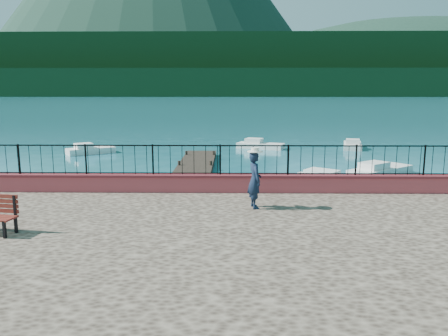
{
  "coord_description": "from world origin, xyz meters",
  "views": [
    {
      "loc": [
        0.06,
        -10.3,
        4.51
      ],
      "look_at": [
        -0.15,
        2.0,
        2.3
      ],
      "focal_mm": 35.0,
      "sensor_mm": 36.0,
      "label": 1
    }
  ],
  "objects_px": {
    "boat_0": "(76,186)",
    "boat_2": "(381,168)",
    "person": "(255,180)",
    "boat_5": "(353,143)",
    "boat_3": "(91,148)",
    "boat_4": "(261,143)",
    "boat_1": "(334,179)"
  },
  "relations": [
    {
      "from": "person",
      "to": "boat_1",
      "type": "height_order",
      "value": "person"
    },
    {
      "from": "boat_0",
      "to": "boat_5",
      "type": "distance_m",
      "value": 22.43
    },
    {
      "from": "person",
      "to": "boat_3",
      "type": "xyz_separation_m",
      "value": [
        -10.72,
        18.71,
        -1.6
      ]
    },
    {
      "from": "boat_0",
      "to": "boat_2",
      "type": "distance_m",
      "value": 15.45
    },
    {
      "from": "boat_0",
      "to": "boat_3",
      "type": "xyz_separation_m",
      "value": [
        -3.3,
        12.35,
        0.0
      ]
    },
    {
      "from": "boat_5",
      "to": "boat_4",
      "type": "bearing_deg",
      "value": 105.68
    },
    {
      "from": "boat_0",
      "to": "boat_5",
      "type": "relative_size",
      "value": 1.03
    },
    {
      "from": "boat_2",
      "to": "boat_3",
      "type": "distance_m",
      "value": 19.63
    },
    {
      "from": "boat_1",
      "to": "boat_2",
      "type": "relative_size",
      "value": 1.0
    },
    {
      "from": "boat_2",
      "to": "boat_3",
      "type": "xyz_separation_m",
      "value": [
        -18.04,
        7.74,
        0.0
      ]
    },
    {
      "from": "boat_0",
      "to": "boat_3",
      "type": "distance_m",
      "value": 12.79
    },
    {
      "from": "boat_2",
      "to": "boat_4",
      "type": "bearing_deg",
      "value": 80.04
    },
    {
      "from": "boat_2",
      "to": "person",
      "type": "bearing_deg",
      "value": -161.75
    },
    {
      "from": "boat_0",
      "to": "boat_1",
      "type": "distance_m",
      "value": 11.68
    },
    {
      "from": "boat_3",
      "to": "boat_4",
      "type": "height_order",
      "value": "same"
    },
    {
      "from": "boat_1",
      "to": "boat_5",
      "type": "distance_m",
      "value": 14.69
    },
    {
      "from": "boat_1",
      "to": "boat_2",
      "type": "bearing_deg",
      "value": 81.32
    },
    {
      "from": "boat_0",
      "to": "boat_1",
      "type": "relative_size",
      "value": 0.8
    },
    {
      "from": "boat_3",
      "to": "boat_5",
      "type": "height_order",
      "value": "same"
    },
    {
      "from": "boat_0",
      "to": "boat_5",
      "type": "height_order",
      "value": "same"
    },
    {
      "from": "boat_0",
      "to": "person",
      "type": "bearing_deg",
      "value": -35.21
    },
    {
      "from": "person",
      "to": "boat_4",
      "type": "distance_m",
      "value": 21.78
    },
    {
      "from": "person",
      "to": "boat_5",
      "type": "relative_size",
      "value": 0.49
    },
    {
      "from": "person",
      "to": "boat_0",
      "type": "xyz_separation_m",
      "value": [
        -7.43,
        6.36,
        -1.6
      ]
    },
    {
      "from": "boat_0",
      "to": "boat_4",
      "type": "xyz_separation_m",
      "value": [
        9.04,
        15.3,
        0.0
      ]
    },
    {
      "from": "boat_1",
      "to": "boat_4",
      "type": "distance_m",
      "value": 13.97
    },
    {
      "from": "boat_0",
      "to": "boat_5",
      "type": "xyz_separation_m",
      "value": [
        16.21,
        15.5,
        0.0
      ]
    },
    {
      "from": "person",
      "to": "boat_0",
      "type": "relative_size",
      "value": 0.48
    },
    {
      "from": "boat_3",
      "to": "boat_4",
      "type": "relative_size",
      "value": 0.91
    },
    {
      "from": "person",
      "to": "boat_2",
      "type": "height_order",
      "value": "person"
    },
    {
      "from": "person",
      "to": "boat_3",
      "type": "bearing_deg",
      "value": 16.25
    },
    {
      "from": "boat_2",
      "to": "boat_5",
      "type": "relative_size",
      "value": 1.29
    }
  ]
}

